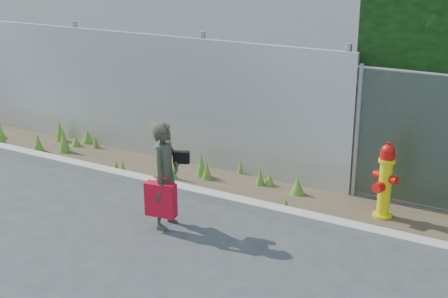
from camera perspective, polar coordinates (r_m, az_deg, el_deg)
The scene contains 8 objects.
ground at distance 7.71m, azimuth -3.33°, elevation -10.32°, with size 80.00×80.00×0.00m, color #353537.
curb at distance 9.08m, azimuth 2.92°, elevation -5.24°, with size 16.00×0.22×0.12m, color #9F9990.
weed_strip at distance 9.54m, azimuth 5.83°, elevation -3.72°, with size 16.00×1.34×0.54m.
corrugated_fence at distance 11.41m, azimuth -8.84°, elevation 5.08°, with size 8.50×0.21×2.30m.
fire_hydrant at distance 8.92m, azimuth 14.51°, elevation -2.94°, with size 0.37×0.33×1.12m.
woman at distance 8.37m, azimuth -5.37°, elevation -2.39°, with size 0.54×0.35×1.48m, color #0E5839.
red_tote_bag at distance 8.36m, azimuth -5.80°, elevation -4.62°, with size 0.42×0.15×0.55m.
black_shoulder_bag at distance 8.38m, azimuth -3.91°, elevation -0.76°, with size 0.22×0.09×0.16m.
Camera 1 is at (3.75, -5.61, 3.72)m, focal length 50.00 mm.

